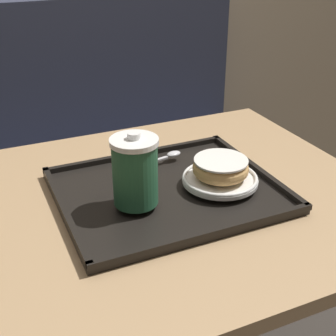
# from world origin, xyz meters

# --- Properties ---
(booth_bench) EXTENTS (1.61, 0.44, 1.00)m
(booth_bench) POSITION_xyz_m (-0.13, 0.87, 0.32)
(booth_bench) COLOR #33384C
(booth_bench) RESTS_ON ground_plane
(cafe_table) EXTENTS (0.81, 0.75, 0.73)m
(cafe_table) POSITION_xyz_m (0.00, 0.00, 0.55)
(cafe_table) COLOR tan
(cafe_table) RESTS_ON ground_plane
(serving_tray) EXTENTS (0.44, 0.36, 0.02)m
(serving_tray) POSITION_xyz_m (-0.04, -0.00, 0.74)
(serving_tray) COLOR black
(serving_tray) RESTS_ON cafe_table
(coffee_cup_front) EXTENTS (0.09, 0.09, 0.14)m
(coffee_cup_front) POSITION_xyz_m (-0.12, -0.04, 0.82)
(coffee_cup_front) COLOR #235638
(coffee_cup_front) RESTS_ON serving_tray
(plate_with_chocolate_donut) EXTENTS (0.16, 0.16, 0.01)m
(plate_with_chocolate_donut) POSITION_xyz_m (0.07, -0.03, 0.76)
(plate_with_chocolate_donut) COLOR white
(plate_with_chocolate_donut) RESTS_ON serving_tray
(donut_chocolate_glazed) EXTENTS (0.12, 0.12, 0.04)m
(donut_chocolate_glazed) POSITION_xyz_m (0.07, -0.03, 0.79)
(donut_chocolate_glazed) COLOR tan
(donut_chocolate_glazed) RESTS_ON plate_with_chocolate_donut
(spoon) EXTENTS (0.16, 0.04, 0.01)m
(spoon) POSITION_xyz_m (0.01, 0.11, 0.76)
(spoon) COLOR silver
(spoon) RESTS_ON serving_tray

